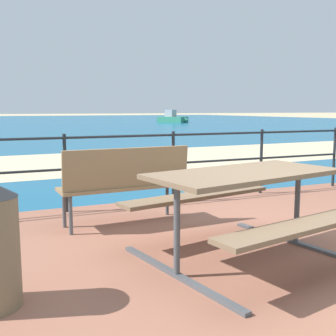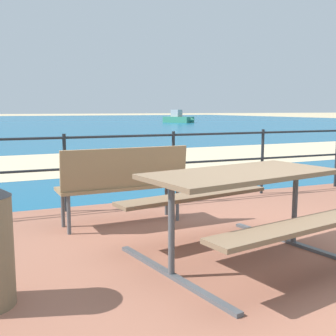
% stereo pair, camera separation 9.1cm
% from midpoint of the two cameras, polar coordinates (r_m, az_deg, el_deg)
% --- Properties ---
extents(ground_plane, '(240.00, 240.00, 0.00)m').
position_cam_midpoint_polar(ground_plane, '(3.93, 15.75, -12.26)').
color(ground_plane, tan).
extents(patio_paving, '(6.40, 5.20, 0.06)m').
position_cam_midpoint_polar(patio_paving, '(3.92, 15.77, -11.84)').
color(patio_paving, '#935B47').
rests_on(patio_paving, ground).
extents(sea_water, '(90.00, 90.00, 0.01)m').
position_cam_midpoint_polar(sea_water, '(42.94, -19.82, 5.78)').
color(sea_water, '#145B84').
rests_on(sea_water, ground).
extents(beach_strip, '(54.14, 6.85, 0.01)m').
position_cam_midpoint_polar(beach_strip, '(10.86, -10.25, 0.84)').
color(beach_strip, beige).
rests_on(beach_strip, ground).
extents(picnic_table, '(1.90, 1.81, 0.76)m').
position_cam_midpoint_polar(picnic_table, '(3.59, 10.56, -3.32)').
color(picnic_table, '#7A6047').
rests_on(picnic_table, patio_paving).
extents(park_bench, '(1.43, 0.48, 0.88)m').
position_cam_midpoint_polar(park_bench, '(4.60, -5.49, -1.54)').
color(park_bench, '#8C704C').
rests_on(park_bench, patio_paving).
extents(railing_fence, '(5.94, 0.04, 0.98)m').
position_cam_midpoint_polar(railing_fence, '(5.77, 1.19, 1.52)').
color(railing_fence, '#1E2328').
rests_on(railing_fence, patio_paving).
extents(boat_near, '(2.65, 3.39, 1.27)m').
position_cam_midpoint_polar(boat_near, '(41.81, 1.53, 6.76)').
color(boat_near, '#338466').
rests_on(boat_near, sea_water).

